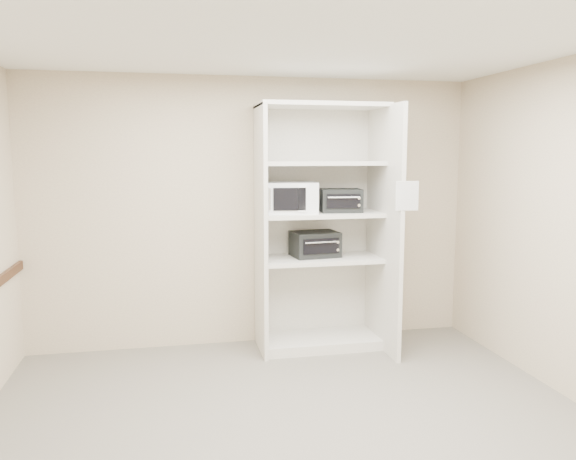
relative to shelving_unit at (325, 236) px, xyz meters
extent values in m
cube|color=slate|center=(-0.67, -1.70, -1.13)|extent=(4.50, 4.00, 0.01)
cube|color=white|center=(-0.67, -1.70, 1.57)|extent=(4.50, 4.00, 0.01)
cube|color=beige|center=(-0.67, 0.30, 0.22)|extent=(4.50, 0.02, 2.70)
cube|color=beige|center=(-0.67, -3.70, 0.22)|extent=(4.50, 0.02, 2.70)
cube|color=silver|center=(-0.65, -0.02, 0.07)|extent=(0.04, 0.60, 2.40)
cube|color=silver|center=(0.55, -0.17, 0.07)|extent=(0.04, 0.90, 2.40)
cube|color=silver|center=(-0.05, 0.28, 0.07)|extent=(1.24, 0.02, 2.40)
cube|color=silver|center=(-0.05, 0.00, -1.08)|extent=(1.16, 0.56, 0.10)
cube|color=silver|center=(-0.05, 0.00, -0.23)|extent=(1.16, 0.56, 0.04)
cube|color=silver|center=(-0.05, 0.00, 0.22)|extent=(1.16, 0.56, 0.04)
cube|color=silver|center=(-0.05, 0.00, 0.72)|extent=(1.16, 0.56, 0.04)
cube|color=silver|center=(-0.05, 0.00, 1.27)|extent=(1.24, 0.60, 0.04)
cube|color=white|center=(-0.35, -0.01, 0.39)|extent=(0.53, 0.43, 0.30)
cube|color=black|center=(0.15, -0.03, 0.35)|extent=(0.43, 0.34, 0.23)
cube|color=black|center=(-0.09, 0.04, -0.09)|extent=(0.48, 0.39, 0.25)
cube|color=white|center=(0.59, -0.63, 0.44)|extent=(0.20, 0.03, 0.26)
camera|label=1|loc=(-1.49, -5.32, 0.81)|focal=35.00mm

